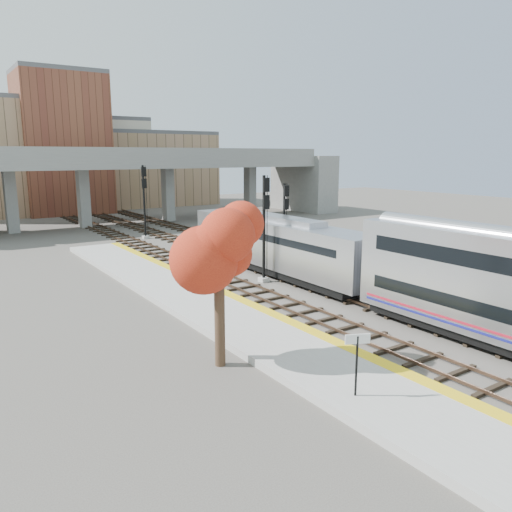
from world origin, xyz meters
TOP-DOWN VIEW (x-y plane):
  - ground at (0.00, 0.00)m, footprint 160.00×160.00m
  - platform at (-7.25, 0.00)m, footprint 4.50×60.00m
  - yellow_strip at (-5.35, 0.00)m, footprint 0.70×60.00m
  - tracks at (0.93, 12.50)m, footprint 10.70×95.00m
  - overpass at (4.92, 45.00)m, footprint 54.00×12.00m
  - buildings_far at (1.26, 66.57)m, footprint 43.00×21.00m
  - parking_lot at (14.00, 28.00)m, footprint 14.00×18.00m
  - locomotive at (1.00, 12.41)m, footprint 3.02×19.05m
  - signal_mast_near at (-1.10, 10.83)m, footprint 0.60×0.64m
  - signal_mast_mid at (3.00, 14.00)m, footprint 0.60×0.64m
  - signal_mast_far at (-1.10, 32.70)m, footprint 0.60×0.64m
  - station_sign at (-8.30, -5.20)m, footprint 0.84×0.42m
  - tree at (-10.58, 0.40)m, footprint 3.60×3.60m
  - car_a at (11.67, 25.89)m, footprint 1.51×3.25m
  - car_b at (15.83, 28.72)m, footprint 1.56×3.97m
  - car_c at (15.92, 32.19)m, footprint 1.64×3.94m

SIDE VIEW (x-z plane):
  - ground at x=0.00m, z-range 0.00..0.00m
  - parking_lot at x=14.00m, z-range 0.00..0.04m
  - tracks at x=0.93m, z-range -0.05..0.20m
  - platform at x=-7.25m, z-range 0.00..0.35m
  - yellow_strip at x=-5.35m, z-range 0.35..0.36m
  - car_a at x=11.67m, z-range 0.04..1.12m
  - car_c at x=15.92m, z-range 0.04..1.18m
  - car_b at x=15.83m, z-range 0.04..1.33m
  - station_sign at x=-8.30m, z-range 0.84..3.12m
  - locomotive at x=1.00m, z-range 0.23..4.33m
  - signal_mast_mid at x=3.00m, z-range -0.13..6.39m
  - signal_mast_near at x=-1.10m, z-range 0.02..7.35m
  - signal_mast_far at x=-1.10m, z-range 0.07..7.69m
  - tree at x=-10.58m, z-range 1.66..8.52m
  - overpass at x=4.92m, z-range 1.06..10.56m
  - buildings_far at x=1.26m, z-range -2.42..18.18m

